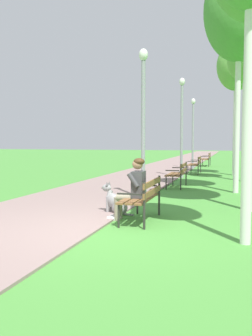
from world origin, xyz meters
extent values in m
plane|color=#478E38|center=(0.00, 0.00, 0.00)|extent=(120.00, 120.00, 0.00)
cube|color=gray|center=(-1.80, 24.00, 0.02)|extent=(3.40, 60.00, 0.04)
cube|color=brown|center=(0.19, 1.15, 0.45)|extent=(0.14, 1.50, 0.04)
cube|color=brown|center=(0.37, 1.15, 0.45)|extent=(0.14, 1.50, 0.04)
cube|color=brown|center=(0.54, 1.15, 0.45)|extent=(0.14, 1.50, 0.04)
cube|color=brown|center=(0.65, 1.15, 0.59)|extent=(0.04, 1.50, 0.11)
cube|color=brown|center=(0.65, 1.15, 0.77)|extent=(0.04, 1.50, 0.11)
cylinder|color=#2D2B28|center=(0.17, 1.84, 0.23)|extent=(0.04, 0.04, 0.45)
cylinder|color=#2D2B28|center=(0.65, 1.84, 0.43)|extent=(0.04, 0.04, 0.85)
cube|color=#2D2B28|center=(0.37, 1.84, 0.63)|extent=(0.45, 0.04, 0.03)
cylinder|color=#2D2B28|center=(0.17, 0.46, 0.23)|extent=(0.04, 0.04, 0.45)
cylinder|color=#2D2B28|center=(0.65, 0.46, 0.43)|extent=(0.04, 0.04, 0.85)
cube|color=#2D2B28|center=(0.37, 0.46, 0.63)|extent=(0.45, 0.04, 0.03)
cube|color=brown|center=(0.07, 6.77, 0.45)|extent=(0.14, 1.50, 0.04)
cube|color=brown|center=(0.24, 6.77, 0.45)|extent=(0.14, 1.50, 0.04)
cube|color=brown|center=(0.42, 6.77, 0.45)|extent=(0.14, 1.50, 0.04)
cube|color=brown|center=(0.52, 6.77, 0.59)|extent=(0.04, 1.50, 0.11)
cube|color=brown|center=(0.52, 6.77, 0.77)|extent=(0.04, 1.50, 0.11)
cylinder|color=#2D2B28|center=(0.04, 7.46, 0.23)|extent=(0.04, 0.04, 0.45)
cylinder|color=#2D2B28|center=(0.52, 7.46, 0.43)|extent=(0.04, 0.04, 0.85)
cube|color=#2D2B28|center=(0.24, 7.46, 0.63)|extent=(0.45, 0.04, 0.03)
cylinder|color=#2D2B28|center=(0.04, 6.08, 0.23)|extent=(0.04, 0.04, 0.45)
cylinder|color=#2D2B28|center=(0.52, 6.08, 0.43)|extent=(0.04, 0.04, 0.85)
cube|color=#2D2B28|center=(0.24, 6.08, 0.63)|extent=(0.45, 0.04, 0.03)
cube|color=brown|center=(0.09, 12.48, 0.45)|extent=(0.14, 1.50, 0.04)
cube|color=brown|center=(0.27, 12.48, 0.45)|extent=(0.14, 1.50, 0.04)
cube|color=brown|center=(0.44, 12.48, 0.45)|extent=(0.14, 1.50, 0.04)
cube|color=brown|center=(0.55, 12.48, 0.59)|extent=(0.04, 1.50, 0.11)
cube|color=brown|center=(0.55, 12.48, 0.77)|extent=(0.04, 1.50, 0.11)
cylinder|color=#2D2B28|center=(0.07, 13.17, 0.23)|extent=(0.04, 0.04, 0.45)
cylinder|color=#2D2B28|center=(0.55, 13.17, 0.43)|extent=(0.04, 0.04, 0.85)
cube|color=#2D2B28|center=(0.27, 13.17, 0.63)|extent=(0.45, 0.04, 0.03)
cylinder|color=#2D2B28|center=(0.07, 11.79, 0.23)|extent=(0.04, 0.04, 0.45)
cylinder|color=#2D2B28|center=(0.55, 11.79, 0.43)|extent=(0.04, 0.04, 0.85)
cube|color=#2D2B28|center=(0.27, 11.79, 0.63)|extent=(0.45, 0.04, 0.03)
cube|color=brown|center=(0.20, 18.33, 0.45)|extent=(0.14, 1.50, 0.04)
cube|color=brown|center=(0.38, 18.33, 0.45)|extent=(0.14, 1.50, 0.04)
cube|color=brown|center=(0.55, 18.33, 0.45)|extent=(0.14, 1.50, 0.04)
cube|color=brown|center=(0.66, 18.33, 0.59)|extent=(0.04, 1.50, 0.11)
cube|color=brown|center=(0.66, 18.33, 0.77)|extent=(0.04, 1.50, 0.11)
cylinder|color=#2D2B28|center=(0.18, 19.02, 0.23)|extent=(0.04, 0.04, 0.45)
cylinder|color=#2D2B28|center=(0.66, 19.02, 0.43)|extent=(0.04, 0.04, 0.85)
cube|color=#2D2B28|center=(0.38, 19.02, 0.63)|extent=(0.45, 0.04, 0.03)
cylinder|color=#2D2B28|center=(0.18, 17.64, 0.23)|extent=(0.04, 0.04, 0.45)
cylinder|color=#2D2B28|center=(0.66, 17.64, 0.43)|extent=(0.04, 0.04, 0.85)
cube|color=#2D2B28|center=(0.38, 17.64, 0.63)|extent=(0.45, 0.04, 0.03)
cylinder|color=gray|center=(0.16, 1.24, 0.47)|extent=(0.42, 0.14, 0.14)
cylinder|color=gray|center=(-0.05, 1.24, 0.24)|extent=(0.11, 0.11, 0.47)
cube|color=silver|center=(-0.13, 1.24, 0.04)|extent=(0.24, 0.09, 0.07)
cylinder|color=gray|center=(0.16, 1.04, 0.47)|extent=(0.42, 0.14, 0.14)
cylinder|color=gray|center=(-0.05, 1.04, 0.24)|extent=(0.11, 0.11, 0.47)
cube|color=silver|center=(-0.13, 1.04, 0.04)|extent=(0.24, 0.09, 0.07)
cube|color=#3F3F42|center=(0.37, 1.14, 0.73)|extent=(0.22, 0.36, 0.52)
cylinder|color=#3F3F42|center=(0.31, 1.34, 0.83)|extent=(0.25, 0.09, 0.30)
cylinder|color=#3F3F42|center=(0.31, 0.94, 0.83)|extent=(0.25, 0.09, 0.30)
sphere|color=#A37556|center=(0.35, 1.14, 1.13)|extent=(0.21, 0.21, 0.21)
ellipsoid|color=#472D19|center=(0.38, 1.14, 1.18)|extent=(0.22, 0.23, 0.14)
ellipsoid|color=gray|center=(-0.17, 1.63, 0.16)|extent=(0.42, 0.37, 0.32)
ellipsoid|color=gray|center=(-0.32, 1.67, 0.29)|extent=(0.54, 0.35, 0.48)
ellipsoid|color=#595959|center=(-0.27, 1.66, 0.32)|extent=(0.39, 0.28, 0.27)
cylinder|color=gray|center=(-0.43, 1.76, 0.19)|extent=(0.06, 0.06, 0.38)
cylinder|color=gray|center=(-0.46, 1.65, 0.19)|extent=(0.06, 0.06, 0.38)
cylinder|color=gray|center=(-0.43, 1.70, 0.43)|extent=(0.15, 0.19, 0.19)
ellipsoid|color=gray|center=(-0.50, 1.72, 0.56)|extent=(0.25, 0.19, 0.16)
cone|color=#595959|center=(-0.60, 1.75, 0.55)|extent=(0.12, 0.11, 0.09)
cone|color=#595959|center=(-0.45, 1.75, 0.66)|extent=(0.06, 0.06, 0.09)
cone|color=#595959|center=(-0.48, 1.67, 0.66)|extent=(0.06, 0.06, 0.09)
cylinder|color=gray|center=(0.02, 1.58, 0.03)|extent=(0.28, 0.12, 0.04)
cylinder|color=gray|center=(-0.18, 3.81, 0.15)|extent=(0.20, 0.20, 0.30)
cylinder|color=gray|center=(-0.18, 3.81, 1.87)|extent=(0.11, 0.11, 3.74)
ellipsoid|color=silver|center=(-0.18, 3.81, 3.86)|extent=(0.24, 0.24, 0.32)
cylinder|color=gray|center=(-0.02, 10.18, 0.15)|extent=(0.20, 0.20, 0.30)
cylinder|color=gray|center=(-0.02, 10.18, 1.99)|extent=(0.11, 0.11, 3.98)
ellipsoid|color=silver|center=(-0.02, 10.18, 4.10)|extent=(0.24, 0.24, 0.32)
cylinder|color=gray|center=(-0.12, 15.65, 0.15)|extent=(0.20, 0.20, 0.30)
cylinder|color=gray|center=(-0.12, 15.65, 1.86)|extent=(0.11, 0.11, 3.72)
ellipsoid|color=silver|center=(-0.12, 15.65, 3.84)|extent=(0.24, 0.24, 0.32)
cylinder|color=silver|center=(2.36, -0.04, 2.03)|extent=(0.16, 0.16, 4.07)
cylinder|color=silver|center=(2.23, 5.92, 2.28)|extent=(0.17, 0.17, 4.56)
ellipsoid|color=#4C933D|center=(2.23, 5.92, 5.47)|extent=(2.10, 1.85, 3.04)
cylinder|color=silver|center=(2.53, 9.50, 2.12)|extent=(0.21, 0.21, 4.24)
ellipsoid|color=#66A847|center=(2.53, 9.50, 4.86)|extent=(1.44, 1.55, 2.08)
cylinder|color=silver|center=(2.18, 12.14, 2.17)|extent=(0.20, 0.20, 4.35)
ellipsoid|color=#66A847|center=(2.18, 12.14, 5.03)|extent=(1.78, 1.53, 2.28)
camera|label=1|loc=(2.18, -6.02, 1.58)|focal=40.24mm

